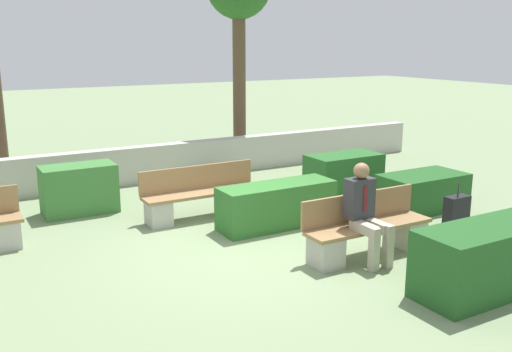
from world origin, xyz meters
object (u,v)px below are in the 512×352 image
object	(u,v)px
bench_front	(367,232)
suitcase	(456,217)
bench_left_side	(202,198)
person_seated_man	(365,208)

from	to	relation	value
bench_front	suitcase	xyz separation A→B (m)	(1.60, -0.14, -0.00)
bench_front	suitcase	distance (m)	1.60
bench_left_side	bench_front	bearing A→B (deg)	-64.17
bench_front	suitcase	bearing A→B (deg)	-4.85
bench_front	bench_left_side	distance (m)	2.99
bench_front	bench_left_side	world-z (taller)	same
person_seated_man	suitcase	bearing A→B (deg)	0.14
bench_front	suitcase	size ratio (longest dim) A/B	2.24
bench_left_side	suitcase	bearing A→B (deg)	-43.84
bench_front	bench_left_side	bearing A→B (deg)	114.43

